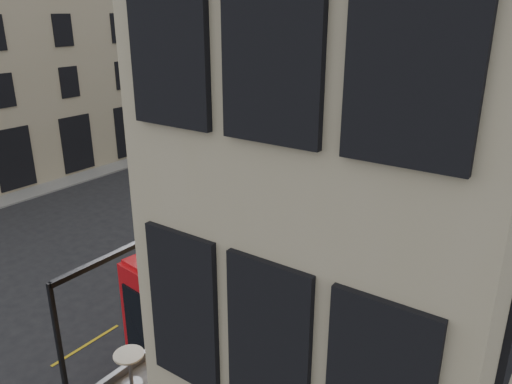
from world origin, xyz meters
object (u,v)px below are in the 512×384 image
Objects in this scene: traffic_light_near at (280,199)px; car_c at (175,156)px; bus_far at (284,109)px; pedestrian_e at (200,142)px; car_a at (195,187)px; traffic_light_far at (247,118)px; cafe_chair_b at (318,313)px; cyclist at (309,194)px; street_lamp_a at (153,136)px; pedestrian_d at (491,139)px; pedestrian_a at (203,136)px; pedestrian_b at (327,131)px; cafe_chair_d at (373,261)px; cafe_table_near at (130,364)px; cafe_table_mid at (243,286)px; cafe_table_far at (299,254)px; street_lamp_b at (363,119)px; bus_near at (284,266)px; pedestrian_c at (347,144)px; car_b at (352,166)px; cafe_chair_c at (334,299)px; bicycle at (304,186)px.

traffic_light_near reaches higher than car_c.
bus_far reaches higher than pedestrian_e.
traffic_light_far is at bearing 106.44° from car_a.
pedestrian_e is at bearing 136.68° from cafe_chair_b.
cafe_chair_b reaches higher than cyclist.
pedestrian_d is at bearing 44.41° from street_lamp_a.
pedestrian_b is (8.58, 8.36, 0.11)m from pedestrian_a.
pedestrian_a is at bearing 140.14° from cafe_chair_d.
cafe_table_near is (23.31, -28.88, 4.29)m from pedestrian_a.
cyclist is (7.45, 2.47, 0.31)m from car_a.
cafe_table_near reaches higher than bus_far.
pedestrian_b is at bearing 20.24° from pedestrian_a.
traffic_light_far is at bearing 20.76° from pedestrian_a.
cafe_table_mid is at bearing -172.52° from cyclist.
traffic_light_near is at bearing 161.09° from pedestrian_d.
cafe_table_far reaches higher than bus_far.
traffic_light_far is at bearing 111.75° from pedestrian_d.
street_lamp_a is at bearing -124.51° from street_lamp_b.
traffic_light_far is at bearing 33.40° from cyclist.
bus_near is 6.58× the size of cyclist.
street_lamp_a is at bearing 28.56° from car_c.
pedestrian_c is 1.11× the size of pedestrian_e.
cafe_chair_d is at bearing 60.18° from cafe_table_mid.
car_b is 2.32× the size of pedestrian_b.
cafe_table_far reaches higher than car_b.
pedestrian_d is at bearing 32.77° from car_b.
cafe_table_near is 5.51m from cafe_chair_c.
bus_far is 1.98× the size of car_c.
pedestrian_d is (22.27, 13.81, 0.13)m from pedestrian_a.
pedestrian_c is (12.35, 4.91, 0.07)m from pedestrian_a.
street_lamp_b is 3.68m from pedestrian_b.
bicycle is at bearing 33.64° from car_a.
pedestrian_c is (9.25, -4.22, -1.39)m from bus_far.
pedestrian_c is at bearing -137.08° from car_c.
bus_near is (20.50, -12.75, 0.39)m from street_lamp_a.
cafe_chair_b is (24.49, -17.54, 2.48)m from street_lamp_a.
car_a is 2.13× the size of pedestrian_c.
cyclist is at bearing 96.80° from pedestrian_c.
cyclist is 18.79m from cafe_table_mid.
pedestrian_b is at bearing -170.82° from street_lamp_b.
street_lamp_b is (11.00, 16.00, 0.00)m from street_lamp_a.
cafe_chair_d is (13.51, -30.13, 2.44)m from street_lamp_b.
street_lamp_b is 2.85× the size of pedestrian_b.
cafe_table_mid is at bearing 173.87° from pedestrian_d.
bus_near is 1.23× the size of bus_far.
cafe_table_far is at bearing -50.87° from traffic_light_far.
traffic_light_near is 7.96m from bicycle.
pedestrian_d is 37.95m from cafe_chair_c.
street_lamp_a reaches higher than traffic_light_far.
pedestrian_d is 2.11× the size of cafe_chair_b.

